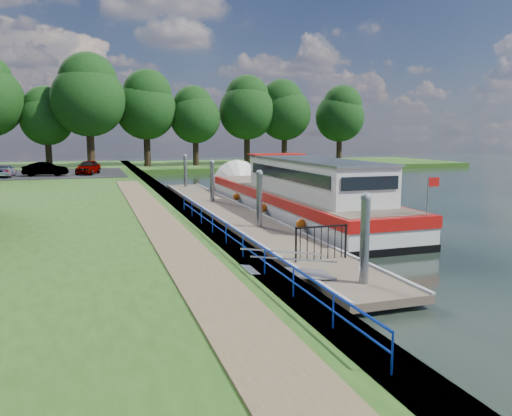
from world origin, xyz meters
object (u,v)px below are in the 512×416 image
object	(u,v)px
pontoon	(232,216)
car_a	(88,167)
car_c	(5,171)
barge	(290,195)
car_b	(45,169)

from	to	relation	value
pontoon	car_a	size ratio (longest dim) A/B	7.95
car_a	car_c	xyz separation A→B (m)	(-6.84, -0.81, -0.11)
barge	car_c	distance (m)	27.89
pontoon	car_c	world-z (taller)	car_c
car_a	car_b	distance (m)	3.68
pontoon	car_c	bearing A→B (deg)	122.35
pontoon	barge	size ratio (longest dim) A/B	1.42
pontoon	car_b	size ratio (longest dim) A/B	8.16
car_b	car_c	world-z (taller)	car_b
barge	car_c	bearing A→B (deg)	129.33
car_a	car_b	size ratio (longest dim) A/B	1.03
car_b	car_c	xyz separation A→B (m)	(-3.27, 0.11, -0.07)
barge	car_b	world-z (taller)	barge
barge	pontoon	bearing A→B (deg)	-169.71
pontoon	car_a	world-z (taller)	car_a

